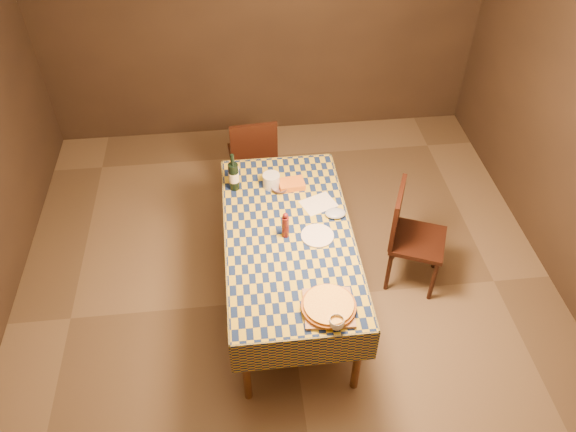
{
  "coord_description": "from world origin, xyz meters",
  "views": [
    {
      "loc": [
        -0.32,
        -2.87,
        3.68
      ],
      "look_at": [
        0.0,
        0.05,
        0.9
      ],
      "focal_mm": 35.0,
      "sensor_mm": 36.0,
      "label": 1
    }
  ],
  "objects_px": {
    "dining_table": "(289,241)",
    "cutting_board": "(328,308)",
    "pizza": "(329,305)",
    "bowl": "(280,188)",
    "wine_bottle": "(234,176)",
    "chair_far": "(253,155)",
    "chair_right": "(409,232)",
    "white_plate": "(317,236)"
  },
  "relations": [
    {
      "from": "wine_bottle",
      "to": "chair_far",
      "type": "relative_size",
      "value": 0.36
    },
    {
      "from": "white_plate",
      "to": "chair_right",
      "type": "xyz_separation_m",
      "value": [
        0.78,
        0.21,
        -0.25
      ]
    },
    {
      "from": "dining_table",
      "to": "chair_far",
      "type": "height_order",
      "value": "chair_far"
    },
    {
      "from": "dining_table",
      "to": "white_plate",
      "type": "height_order",
      "value": "white_plate"
    },
    {
      "from": "white_plate",
      "to": "chair_far",
      "type": "relative_size",
      "value": 0.26
    },
    {
      "from": "chair_far",
      "to": "chair_right",
      "type": "height_order",
      "value": "same"
    },
    {
      "from": "dining_table",
      "to": "bowl",
      "type": "height_order",
      "value": "bowl"
    },
    {
      "from": "pizza",
      "to": "bowl",
      "type": "height_order",
      "value": "pizza"
    },
    {
      "from": "bowl",
      "to": "wine_bottle",
      "type": "bearing_deg",
      "value": 169.22
    },
    {
      "from": "wine_bottle",
      "to": "dining_table",
      "type": "bearing_deg",
      "value": -56.32
    },
    {
      "from": "cutting_board",
      "to": "chair_far",
      "type": "xyz_separation_m",
      "value": [
        -0.36,
        2.01,
        -0.26
      ]
    },
    {
      "from": "bowl",
      "to": "chair_right",
      "type": "height_order",
      "value": "chair_right"
    },
    {
      "from": "cutting_board",
      "to": "wine_bottle",
      "type": "distance_m",
      "value": 1.38
    },
    {
      "from": "cutting_board",
      "to": "bowl",
      "type": "height_order",
      "value": "bowl"
    },
    {
      "from": "dining_table",
      "to": "pizza",
      "type": "height_order",
      "value": "pizza"
    },
    {
      "from": "bowl",
      "to": "chair_right",
      "type": "xyz_separation_m",
      "value": [
        1.0,
        -0.34,
        -0.27
      ]
    },
    {
      "from": "white_plate",
      "to": "chair_far",
      "type": "distance_m",
      "value": 1.43
    },
    {
      "from": "dining_table",
      "to": "cutting_board",
      "type": "bearing_deg",
      "value": -75.92
    },
    {
      "from": "pizza",
      "to": "wine_bottle",
      "type": "xyz_separation_m",
      "value": [
        -0.55,
        1.26,
        0.09
      ]
    },
    {
      "from": "chair_far",
      "to": "wine_bottle",
      "type": "bearing_deg",
      "value": -103.89
    },
    {
      "from": "chair_right",
      "to": "pizza",
      "type": "bearing_deg",
      "value": -132.93
    },
    {
      "from": "dining_table",
      "to": "bowl",
      "type": "distance_m",
      "value": 0.5
    },
    {
      "from": "dining_table",
      "to": "chair_far",
      "type": "relative_size",
      "value": 1.98
    },
    {
      "from": "bowl",
      "to": "white_plate",
      "type": "xyz_separation_m",
      "value": [
        0.22,
        -0.54,
        -0.01
      ]
    },
    {
      "from": "white_plate",
      "to": "chair_right",
      "type": "distance_m",
      "value": 0.84
    },
    {
      "from": "cutting_board",
      "to": "wine_bottle",
      "type": "height_order",
      "value": "wine_bottle"
    },
    {
      "from": "cutting_board",
      "to": "wine_bottle",
      "type": "bearing_deg",
      "value": 113.46
    },
    {
      "from": "wine_bottle",
      "to": "chair_right",
      "type": "xyz_separation_m",
      "value": [
        1.35,
        -0.4,
        -0.37
      ]
    },
    {
      "from": "dining_table",
      "to": "chair_far",
      "type": "bearing_deg",
      "value": 98.17
    },
    {
      "from": "wine_bottle",
      "to": "chair_right",
      "type": "bearing_deg",
      "value": -16.59
    },
    {
      "from": "bowl",
      "to": "chair_right",
      "type": "bearing_deg",
      "value": -18.57
    },
    {
      "from": "wine_bottle",
      "to": "bowl",
      "type": "bearing_deg",
      "value": -10.78
    },
    {
      "from": "white_plate",
      "to": "chair_right",
      "type": "height_order",
      "value": "chair_right"
    },
    {
      "from": "dining_table",
      "to": "bowl",
      "type": "bearing_deg",
      "value": 92.1
    },
    {
      "from": "dining_table",
      "to": "wine_bottle",
      "type": "bearing_deg",
      "value": 123.68
    },
    {
      "from": "dining_table",
      "to": "pizza",
      "type": "distance_m",
      "value": 0.74
    },
    {
      "from": "bowl",
      "to": "chair_far",
      "type": "distance_m",
      "value": 0.87
    },
    {
      "from": "pizza",
      "to": "bowl",
      "type": "distance_m",
      "value": 1.21
    },
    {
      "from": "white_plate",
      "to": "pizza",
      "type": "bearing_deg",
      "value": -92.31
    },
    {
      "from": "pizza",
      "to": "chair_right",
      "type": "bearing_deg",
      "value": 47.07
    },
    {
      "from": "chair_far",
      "to": "chair_right",
      "type": "xyz_separation_m",
      "value": [
        1.17,
        -1.15,
        0.0
      ]
    },
    {
      "from": "cutting_board",
      "to": "pizza",
      "type": "xyz_separation_m",
      "value": [
        -0.0,
        0.0,
        0.03
      ]
    }
  ]
}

